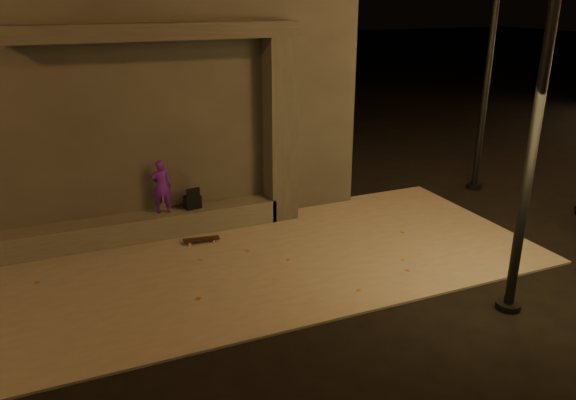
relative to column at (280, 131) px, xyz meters
name	(u,v)px	position (x,y,z in m)	size (l,w,h in m)	color
ground	(271,328)	(-1.70, -3.75, -1.84)	(120.00, 120.00, 0.00)	black
sidewalk	(228,267)	(-1.70, -1.75, -1.82)	(11.00, 4.40, 0.04)	slate
building	(117,81)	(-2.70, 2.74, 0.77)	(9.00, 5.10, 5.22)	#3A3835
ledge	(121,230)	(-3.20, 0.00, -1.58)	(6.00, 0.55, 0.45)	#4E4B47
column	(280,131)	(0.00, 0.00, 0.00)	(0.55, 0.55, 3.60)	#3A3835
canopy	(160,31)	(-2.20, 0.05, 1.94)	(5.00, 0.70, 0.28)	#3A3835
skateboarder	(162,187)	(-2.40, 0.00, -0.83)	(0.38, 0.25, 1.03)	#54189C
backpack	(192,201)	(-1.83, 0.00, -1.20)	(0.33, 0.24, 0.43)	black
skateboard	(201,239)	(-1.86, -0.65, -1.74)	(0.69, 0.26, 0.07)	black
street_lamp_0	(552,19)	(1.71, -4.66, 2.24)	(0.36, 0.36, 7.20)	black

